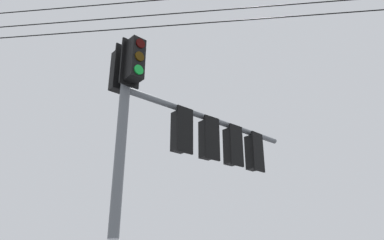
# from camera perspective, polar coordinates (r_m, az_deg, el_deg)

# --- Properties ---
(signal_mast_assembly) EXTENTS (3.55, 4.33, 6.39)m
(signal_mast_assembly) POSITION_cam_1_polar(r_m,az_deg,el_deg) (7.55, -2.05, -3.01)
(signal_mast_assembly) COLOR slate
(signal_mast_assembly) RESTS_ON ground
(overhead_wire_span) EXTENTS (5.89, 30.53, 1.06)m
(overhead_wire_span) POSITION_cam_1_polar(r_m,az_deg,el_deg) (7.79, 0.50, 17.47)
(overhead_wire_span) COLOR black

